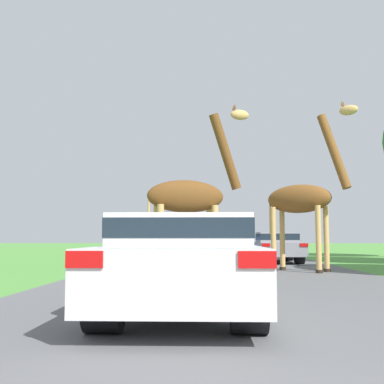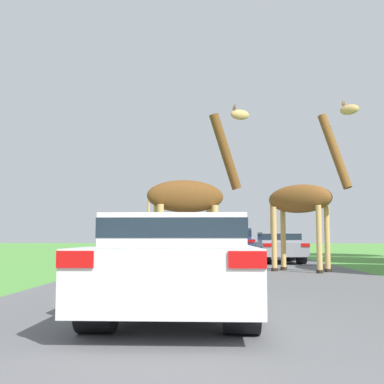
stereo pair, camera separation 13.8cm
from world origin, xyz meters
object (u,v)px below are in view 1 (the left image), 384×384
object	(u,v)px
car_queue_left	(232,241)
giraffe_companion	(303,198)
car_queue_right	(277,246)
car_lead_maroon	(182,261)
giraffe_near_road	(191,198)

from	to	relation	value
car_queue_left	giraffe_companion	bearing A→B (deg)	-81.90
car_queue_right	giraffe_companion	bearing A→B (deg)	-89.38
giraffe_companion	car_lead_maroon	bearing A→B (deg)	12.99
giraffe_near_road	car_lead_maroon	size ratio (longest dim) A/B	1.19
car_lead_maroon	car_queue_right	size ratio (longest dim) A/B	0.93
giraffe_companion	car_queue_right	world-z (taller)	giraffe_companion
giraffe_near_road	giraffe_companion	xyz separation A→B (m)	(3.40, 1.56, 0.10)
giraffe_companion	car_queue_left	world-z (taller)	giraffe_companion
car_queue_right	car_lead_maroon	bearing A→B (deg)	-103.06
giraffe_near_road	car_queue_right	xyz separation A→B (m)	(3.34, 7.09, -1.45)
giraffe_near_road	car_queue_right	world-z (taller)	giraffe_near_road
giraffe_near_road	car_queue_right	distance (m)	7.97
giraffe_near_road	car_queue_right	bearing A→B (deg)	137.63
giraffe_near_road	car_lead_maroon	xyz separation A→B (m)	(0.13, -6.72, -1.42)
giraffe_companion	car_queue_right	bearing A→B (deg)	-144.89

